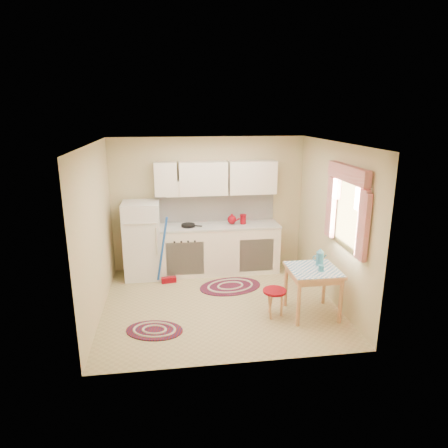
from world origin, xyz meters
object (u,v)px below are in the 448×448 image
at_px(base_cabinets, 218,249).
at_px(table, 312,292).
at_px(fridge, 143,240).
at_px(stool, 274,303).

distance_m(base_cabinets, table, 2.19).
xyz_separation_m(fridge, base_cabinets, (1.38, 0.05, -0.26)).
relative_size(fridge, table, 1.94).
xyz_separation_m(fridge, table, (2.56, -1.79, -0.34)).
xyz_separation_m(base_cabinets, table, (1.18, -1.84, -0.08)).
xyz_separation_m(base_cabinets, stool, (0.61, -1.83, -0.23)).
height_order(fridge, stool, fridge).
bearing_deg(base_cabinets, table, -57.43).
height_order(fridge, table, fridge).
bearing_deg(stool, table, -1.42).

